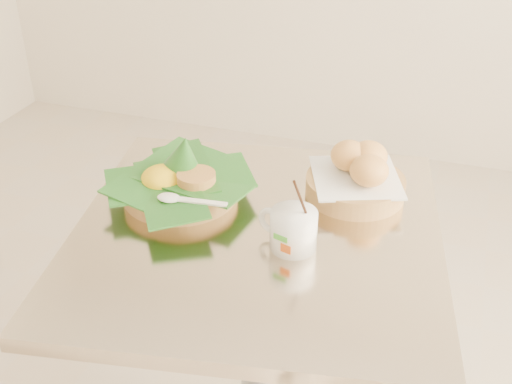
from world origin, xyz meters
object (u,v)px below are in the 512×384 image
(cafe_table, at_px, (257,316))
(coffee_mug, at_px, (292,228))
(rice_basket, at_px, (180,179))
(bread_basket, at_px, (358,176))

(cafe_table, relative_size, coffee_mug, 5.41)
(rice_basket, xyz_separation_m, coffee_mug, (0.27, -0.10, 0.00))
(cafe_table, height_order, coffee_mug, coffee_mug)
(cafe_table, xyz_separation_m, coffee_mug, (0.08, -0.03, 0.26))
(cafe_table, relative_size, bread_basket, 3.60)
(rice_basket, distance_m, bread_basket, 0.37)
(bread_basket, relative_size, coffee_mug, 1.50)
(bread_basket, height_order, coffee_mug, coffee_mug)
(bread_basket, bearing_deg, coffee_mug, -109.29)
(cafe_table, xyz_separation_m, bread_basket, (0.16, 0.19, 0.26))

